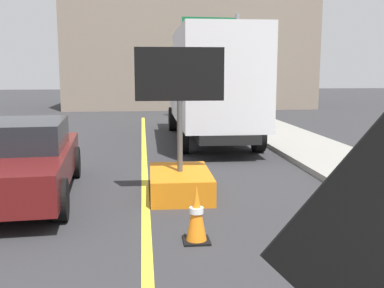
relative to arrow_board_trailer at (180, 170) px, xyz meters
The scene contains 7 objects.
lane_center_stripe 3.76m from the arrow_board_trailer, 99.97° to the right, with size 0.14×36.00×0.01m, color yellow.
arrow_board_trailer is the anchor object (origin of this frame).
box_truck 6.71m from the arrow_board_trailer, 76.51° to the left, with size 2.49×7.77×3.50m.
pickup_car 2.95m from the arrow_board_trailer, behind, with size 2.24×4.65×1.38m.
highway_guide_sign 14.66m from the arrow_board_trailer, 77.27° to the left, with size 2.78×0.33×5.00m.
far_building_block 21.69m from the arrow_board_trailer, 83.92° to the left, with size 14.99×6.45×7.17m, color gray.
traffic_cone_mid_lane 2.39m from the arrow_board_trailer, 89.41° to the right, with size 0.36×0.36×0.78m.
Camera 1 is at (-0.03, 1.41, 2.28)m, focal length 42.93 mm.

